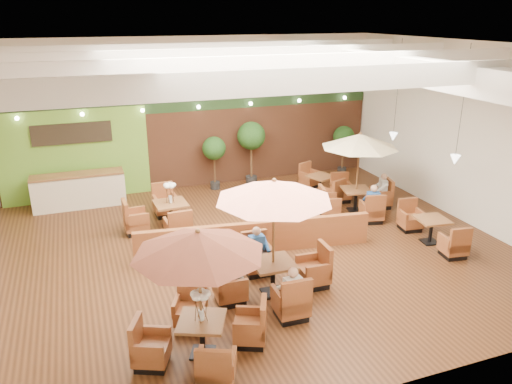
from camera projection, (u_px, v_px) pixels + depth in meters
name	position (u px, v px, depth m)	size (l,w,h in m)	color
room	(245.00, 112.00, 13.92)	(14.04, 14.00, 5.52)	#381E0F
service_counter	(79.00, 191.00, 16.87)	(3.00, 0.75, 1.18)	beige
booth_divider	(255.00, 238.00, 13.65)	(6.53, 0.18, 0.90)	brown
table_0	(199.00, 272.00, 9.10)	(2.78, 2.78, 2.66)	brown
table_1	(274.00, 218.00, 11.14)	(2.82, 2.82, 2.87)	brown
table_2	(359.00, 158.00, 16.09)	(2.74, 2.74, 2.69)	brown
table_3	(162.00, 215.00, 15.12)	(1.91, 2.84, 1.62)	brown
table_4	(431.00, 231.00, 14.28)	(0.95, 2.58, 0.94)	brown
table_5	(321.00, 186.00, 18.06)	(1.07, 2.62, 0.92)	brown
topiary_0	(214.00, 150.00, 18.31)	(0.86, 0.86, 2.00)	black
topiary_1	(251.00, 138.00, 18.67)	(1.05, 1.05, 2.45)	black
topiary_2	(344.00, 138.00, 20.06)	(0.86, 0.86, 1.99)	black
diner_0	(292.00, 287.00, 10.61)	(0.40, 0.33, 0.77)	silver
diner_1	(257.00, 246.00, 12.47)	(0.39, 0.32, 0.79)	#285CAD
diner_2	(230.00, 273.00, 11.20)	(0.32, 0.38, 0.76)	gray
diner_3	(373.00, 199.00, 15.59)	(0.43, 0.40, 0.78)	#285CAD
diner_4	(382.00, 187.00, 16.78)	(0.36, 0.40, 0.74)	silver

